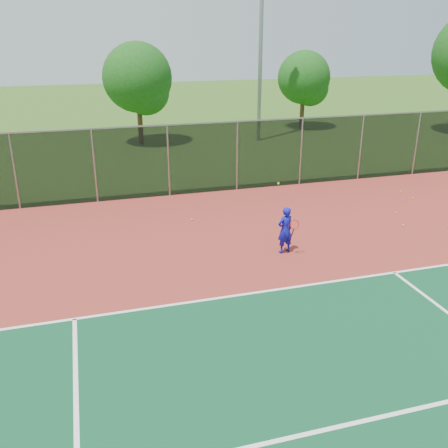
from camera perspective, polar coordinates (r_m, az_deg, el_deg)
name	(u,v)px	position (r m, az deg, el deg)	size (l,w,h in m)	color
ground	(394,343)	(12.31, 18.89, -12.69)	(120.00, 120.00, 0.00)	#2D5418
court_apron	(350,299)	(13.71, 14.23, -8.36)	(30.00, 20.00, 0.02)	maroon
fence_back	(237,155)	(21.73, 1.49, 7.87)	(30.00, 0.06, 3.03)	black
tennis_player	(285,230)	(15.74, 7.00, -0.67)	(0.63, 0.66, 2.31)	#1112A6
practice_ball_0	(192,219)	(18.55, -3.69, 0.52)	(0.07, 0.07, 0.07)	#B3C717
practice_ball_1	(403,225)	(19.09, 19.81, -0.14)	(0.07, 0.07, 0.07)	#B3C717
practice_ball_2	(396,213)	(20.29, 19.02, 1.22)	(0.07, 0.07, 0.07)	#B3C717
practice_ball_3	(413,198)	(22.31, 20.78, 2.78)	(0.07, 0.07, 0.07)	#B3C717
practice_ball_5	(448,226)	(19.63, 24.27, -0.22)	(0.07, 0.07, 0.07)	#B3C717
practice_ball_6	(400,192)	(23.04, 19.52, 3.52)	(0.07, 0.07, 0.07)	#B3C717
floodlight_n	(261,17)	(31.61, 4.29, 22.48)	(0.90, 0.40, 12.94)	gray
tree_back_left	(139,81)	(30.98, -9.64, 15.82)	(4.10, 4.10, 6.02)	#3B2415
tree_back_mid	(306,80)	(36.24, 9.30, 15.93)	(3.62, 3.62, 5.32)	#3B2415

